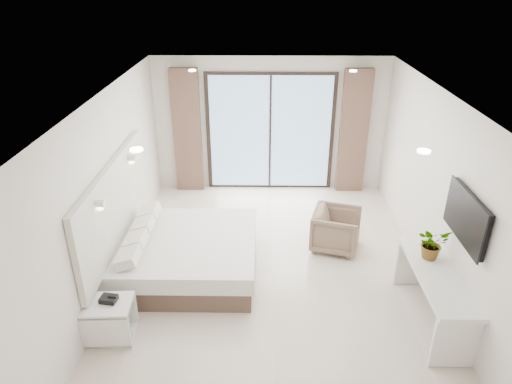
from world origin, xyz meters
TOP-DOWN VIEW (x-y plane):
  - ground at (0.00, 0.00)m, footprint 6.20×6.20m
  - room_shell at (-0.20, 0.74)m, footprint 4.62×6.22m
  - bed at (-1.29, 0.04)m, footprint 2.04×1.94m
  - nightstand at (-2.02, -1.35)m, footprint 0.59×0.49m
  - phone at (-2.01, -1.30)m, footprint 0.22×0.18m
  - console_desk at (2.04, -0.98)m, footprint 0.54×1.72m
  - plant at (2.04, -0.66)m, footprint 0.51×0.53m
  - armchair at (1.06, 0.75)m, footprint 0.86×0.89m

SIDE VIEW (x-z plane):
  - ground at x=0.00m, z-range 0.00..0.00m
  - nightstand at x=-2.02m, z-range 0.00..0.52m
  - bed at x=-1.29m, z-range -0.05..0.65m
  - armchair at x=1.06m, z-range 0.00..0.75m
  - phone at x=-2.01m, z-range 0.52..0.59m
  - console_desk at x=2.04m, z-range 0.18..0.95m
  - plant at x=2.04m, z-range 0.77..1.11m
  - room_shell at x=-0.20m, z-range 0.22..2.94m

